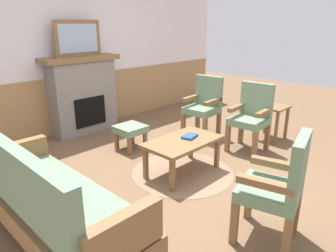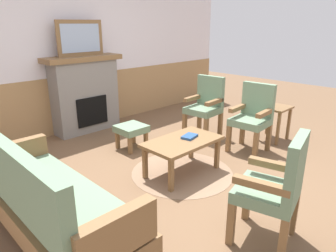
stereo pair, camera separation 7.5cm
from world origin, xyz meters
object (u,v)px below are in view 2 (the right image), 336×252
(framed_picture, at_px, (80,38))
(armchair_near_fireplace, at_px, (253,115))
(coffee_table, at_px, (183,144))
(footstool, at_px, (131,130))
(armchair_front_left, at_px, (276,186))
(side_table, at_px, (274,113))
(couch, at_px, (51,203))
(armchair_by_window_left, at_px, (206,104))
(fireplace, at_px, (85,94))
(book_on_table, at_px, (189,136))

(framed_picture, bearing_deg, armchair_near_fireplace, -63.23)
(coffee_table, distance_m, footstool, 1.08)
(footstool, bearing_deg, armchair_near_fireplace, -46.27)
(armchair_front_left, distance_m, side_table, 2.59)
(couch, height_order, armchair_near_fireplace, same)
(coffee_table, height_order, footstool, coffee_table)
(armchair_by_window_left, height_order, armchair_front_left, same)
(fireplace, height_order, couch, fireplace)
(footstool, bearing_deg, armchair_by_window_left, -18.45)
(fireplace, xyz_separation_m, armchair_front_left, (-0.42, -3.67, -0.11))
(framed_picture, height_order, side_table, framed_picture)
(coffee_table, distance_m, book_on_table, 0.14)
(fireplace, relative_size, armchair_front_left, 1.33)
(fireplace, bearing_deg, armchair_near_fireplace, -63.23)
(couch, xyz_separation_m, armchair_by_window_left, (3.00, 0.79, 0.14))
(armchair_by_window_left, bearing_deg, footstool, 161.55)
(couch, height_order, coffee_table, couch)
(framed_picture, relative_size, footstool, 2.00)
(coffee_table, bearing_deg, armchair_near_fireplace, -9.11)
(armchair_near_fireplace, bearing_deg, framed_picture, 116.77)
(fireplace, distance_m, framed_picture, 0.91)
(fireplace, relative_size, armchair_by_window_left, 1.33)
(couch, bearing_deg, fireplace, 53.98)
(couch, xyz_separation_m, coffee_table, (1.72, 0.13, -0.01))
(coffee_table, xyz_separation_m, book_on_table, (0.12, -0.00, 0.07))
(footstool, relative_size, side_table, 0.73)
(armchair_front_left, bearing_deg, framed_picture, 83.46)
(couch, distance_m, footstool, 2.14)
(framed_picture, height_order, armchair_near_fireplace, framed_picture)
(couch, distance_m, coffee_table, 1.73)
(side_table, bearing_deg, book_on_table, 173.22)
(fireplace, bearing_deg, framed_picture, 90.00)
(framed_picture, xyz_separation_m, armchair_near_fireplace, (1.25, -2.47, -1.02))
(coffee_table, xyz_separation_m, side_table, (1.90, -0.21, 0.05))
(coffee_table, relative_size, side_table, 1.75)
(book_on_table, xyz_separation_m, footstool, (-0.07, 1.08, -0.17))
(framed_picture, height_order, couch, framed_picture)
(coffee_table, xyz_separation_m, footstool, (0.05, 1.07, -0.10))
(side_table, bearing_deg, coffee_table, 173.54)
(armchair_front_left, bearing_deg, side_table, 27.28)
(fireplace, distance_m, armchair_by_window_left, 2.04)
(armchair_by_window_left, bearing_deg, fireplace, 127.93)
(fireplace, relative_size, framed_picture, 1.62)
(framed_picture, distance_m, couch, 3.19)
(footstool, relative_size, armchair_by_window_left, 0.41)
(framed_picture, xyz_separation_m, book_on_table, (0.10, -2.27, -1.10))
(framed_picture, distance_m, armchair_front_left, 3.83)
(armchair_by_window_left, bearing_deg, armchair_near_fireplace, -90.29)
(armchair_near_fireplace, xyz_separation_m, armchair_by_window_left, (0.00, 0.87, 0.00))
(framed_picture, relative_size, side_table, 1.45)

